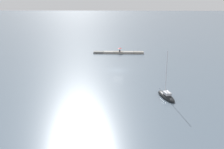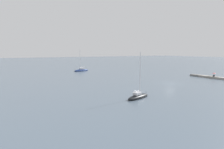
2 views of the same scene
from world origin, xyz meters
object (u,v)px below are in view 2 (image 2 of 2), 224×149
(person_seated_dark_left, at_px, (214,76))
(sailboat_navy_near, at_px, (81,70))
(umbrella_open_red, at_px, (214,73))
(sailboat_black_mid, at_px, (138,97))

(person_seated_dark_left, xyz_separation_m, sailboat_navy_near, (43.87, 28.24, -0.50))
(person_seated_dark_left, relative_size, sailboat_navy_near, 0.07)
(umbrella_open_red, relative_size, sailboat_black_mid, 0.14)
(person_seated_dark_left, height_order, umbrella_open_red, umbrella_open_red)
(sailboat_navy_near, distance_m, sailboat_black_mid, 53.28)
(person_seated_dark_left, xyz_separation_m, sailboat_black_mid, (-8.50, 38.01, -0.57))
(sailboat_black_mid, bearing_deg, umbrella_open_red, 86.05)
(person_seated_dark_left, height_order, sailboat_navy_near, sailboat_navy_near)
(umbrella_open_red, height_order, sailboat_navy_near, sailboat_navy_near)
(umbrella_open_red, bearing_deg, sailboat_navy_near, 32.84)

